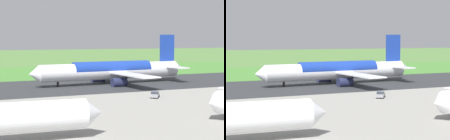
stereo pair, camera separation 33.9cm
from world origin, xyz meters
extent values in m
plane|color=#547F3D|center=(0.00, 0.00, 0.00)|extent=(800.00, 800.00, 0.00)
cube|color=#2D3033|center=(0.00, 0.00, 0.03)|extent=(600.00, 41.22, 0.06)
cube|color=#478534|center=(0.00, -47.40, 0.02)|extent=(600.00, 80.00, 0.04)
cylinder|color=white|center=(-1.05, 0.00, 4.20)|extent=(48.21, 7.69, 5.20)
cone|color=white|center=(24.41, 1.33, 4.20)|extent=(3.25, 5.09, 4.94)
cone|color=white|center=(-26.22, -1.31, 4.80)|extent=(3.73, 4.60, 4.42)
cube|color=#19389E|center=(-22.14, -1.10, 11.30)|extent=(5.62, 0.79, 9.00)
cube|color=white|center=(-22.43, 4.39, 5.00)|extent=(4.46, 9.20, 0.36)
cube|color=white|center=(-21.86, -6.59, 5.00)|extent=(4.46, 9.20, 0.36)
cube|color=white|center=(-2.62, 10.93, 3.80)|extent=(7.14, 22.28, 0.35)
cube|color=white|center=(-1.48, -11.04, 3.80)|extent=(7.14, 22.28, 0.35)
cylinder|color=#23284C|center=(0.06, 7.57, 1.32)|extent=(4.64, 3.03, 2.80)
cylinder|color=#23284C|center=(0.84, -7.41, 1.32)|extent=(4.64, 3.03, 2.80)
cylinder|color=black|center=(17.16, 0.95, 1.71)|extent=(0.70, 0.70, 3.42)
cylinder|color=black|center=(-4.26, 3.84, 1.71)|extent=(0.70, 0.70, 3.42)
cylinder|color=black|center=(-3.84, -4.15, 1.71)|extent=(0.70, 0.70, 3.42)
cylinder|color=#19389E|center=(-1.05, 0.00, 4.72)|extent=(26.64, 6.59, 5.23)
cone|color=white|center=(7.15, 61.40, 3.33)|extent=(2.81, 4.16, 3.91)
cone|color=white|center=(30.24, 62.77, 3.56)|extent=(2.85, 4.36, 4.19)
cube|color=gray|center=(1.88, 32.13, 0.70)|extent=(3.96, 4.44, 0.75)
cube|color=#2D333D|center=(2.00, 32.29, 1.35)|extent=(2.68, 2.78, 0.55)
cylinder|color=black|center=(1.72, 30.50, 0.32)|extent=(0.56, 0.64, 0.64)
cylinder|color=black|center=(0.36, 31.52, 0.32)|extent=(0.56, 0.64, 0.64)
cylinder|color=black|center=(3.40, 32.74, 0.32)|extent=(0.56, 0.64, 0.64)
cylinder|color=black|center=(2.04, 33.76, 0.32)|extent=(0.56, 0.64, 0.64)
cylinder|color=slate|center=(1.91, -44.50, 1.13)|extent=(0.10, 0.10, 2.26)
cube|color=red|center=(1.91, -44.52, 2.56)|extent=(0.60, 0.04, 0.60)
cone|color=orange|center=(7.70, -49.45, 0.28)|extent=(0.40, 0.40, 0.55)
camera|label=1|loc=(52.43, 118.56, 14.51)|focal=65.78mm
camera|label=2|loc=(52.12, 118.70, 14.51)|focal=65.78mm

